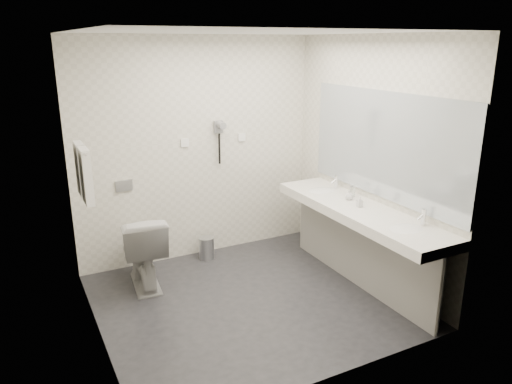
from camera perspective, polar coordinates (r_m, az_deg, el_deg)
floor at (r=4.90m, az=-0.77°, el=-12.53°), size 2.80×2.80×0.00m
ceiling at (r=4.26m, az=-0.91°, el=18.15°), size 2.80×2.80×0.00m
wall_back at (r=5.57m, az=-6.84°, el=4.86°), size 2.80×0.00×2.80m
wall_front at (r=3.36m, az=9.14°, el=-3.58°), size 2.80×0.00×2.80m
wall_left at (r=4.02m, az=-19.00°, el=-0.83°), size 0.00×2.60×2.60m
wall_right at (r=5.17m, az=13.20°, el=3.56°), size 0.00×2.60×2.60m
vanity_counter at (r=4.98m, az=11.91°, el=-2.28°), size 0.55×2.20×0.10m
vanity_panel at (r=5.15m, az=11.84°, el=-6.70°), size 0.03×2.15×0.75m
vanity_post_near at (r=4.50m, az=20.59°, el=-11.14°), size 0.06×0.06×0.75m
vanity_post_far at (r=5.94m, az=5.79°, el=-3.13°), size 0.06×0.06×0.75m
mirror at (r=4.97m, az=14.71°, el=5.28°), size 0.02×2.20×1.05m
basin_near at (r=4.52m, az=17.10°, el=-4.26°), size 0.40×0.31×0.05m
basin_far at (r=5.46m, az=7.67°, el=0.06°), size 0.40×0.31×0.05m
faucet_near at (r=4.62m, az=18.95°, el=-2.77°), size 0.04×0.04×0.15m
faucet_far at (r=5.54m, az=9.36°, el=1.22°), size 0.04×0.04×0.15m
soap_bottle_a at (r=4.95m, az=11.99°, el=-1.14°), size 0.05×0.05×0.11m
soap_bottle_b at (r=5.16m, az=10.79°, el=-0.33°), size 0.11×0.11×0.10m
glass_left at (r=5.26m, az=11.15°, el=0.06°), size 0.08×0.08×0.12m
toilet at (r=5.16m, az=-13.07°, el=-6.55°), size 0.52×0.81×0.78m
flush_plate at (r=5.41m, az=-15.12°, el=0.71°), size 0.18×0.02×0.12m
pedal_bin at (r=5.74m, az=-5.77°, el=-6.58°), size 0.23×0.23×0.25m
bin_lid at (r=5.69m, az=-5.81°, el=-5.37°), size 0.18×0.18×0.02m
towel_rail at (r=4.48m, az=-19.86°, el=4.86°), size 0.02×0.62×0.02m
towel_near at (r=4.39m, az=-19.18°, el=1.74°), size 0.07×0.24×0.48m
towel_far at (r=4.66m, az=-19.71°, el=2.55°), size 0.07×0.24×0.48m
dryer_cradle at (r=5.59m, az=-4.40°, el=7.58°), size 0.10×0.04×0.14m
dryer_barrel at (r=5.52m, az=-4.12°, el=7.78°), size 0.08×0.14×0.08m
dryer_cord at (r=5.62m, az=-4.28°, el=5.04°), size 0.02×0.02×0.35m
switch_plate_a at (r=5.49m, az=-8.30°, el=5.69°), size 0.09×0.02×0.09m
switch_plate_b at (r=5.76m, az=-1.68°, el=6.38°), size 0.09×0.02×0.09m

